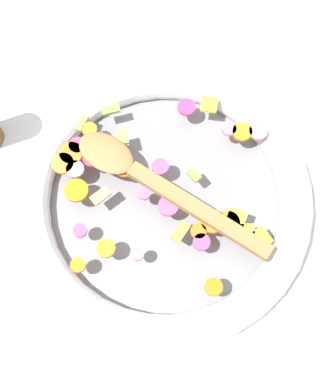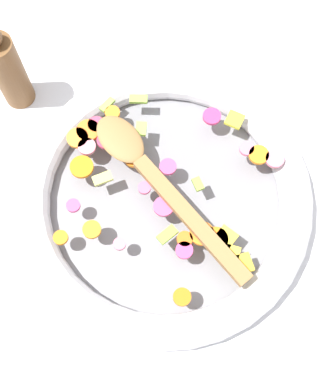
# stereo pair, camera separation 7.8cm
# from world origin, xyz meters

# --- Properties ---
(ground_plane) EXTENTS (4.00, 4.00, 0.00)m
(ground_plane) POSITION_xyz_m (0.00, 0.00, 0.00)
(ground_plane) COLOR silver
(skillet) EXTENTS (0.44, 0.44, 0.05)m
(skillet) POSITION_xyz_m (0.00, 0.00, 0.02)
(skillet) COLOR slate
(skillet) RESTS_ON ground_plane
(chopped_vegetables) EXTENTS (0.36, 0.34, 0.01)m
(chopped_vegetables) POSITION_xyz_m (-0.00, -0.02, 0.05)
(chopped_vegetables) COLOR orange
(chopped_vegetables) RESTS_ON skillet
(wooden_spoon) EXTENTS (0.08, 0.32, 0.01)m
(wooden_spoon) POSITION_xyz_m (0.00, -0.02, 0.06)
(wooden_spoon) COLOR olive
(wooden_spoon) RESTS_ON chopped_vegetables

